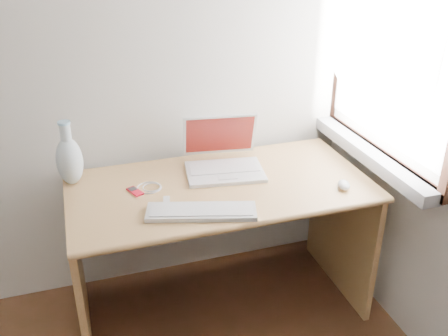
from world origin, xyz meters
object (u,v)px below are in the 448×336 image
object	(u,v)px
vase	(69,159)
desk	(215,214)
laptop	(222,159)
external_keyboard	(201,211)

from	to	relation	value
vase	desk	bearing A→B (deg)	-11.50
laptop	vase	distance (m)	0.70
laptop	vase	bearing A→B (deg)	-177.24
desk	external_keyboard	size ratio (longest dim) A/B	2.91
desk	vase	world-z (taller)	vase
external_keyboard	desk	bearing A→B (deg)	80.25
laptop	external_keyboard	distance (m)	0.42
laptop	desk	bearing A→B (deg)	-123.59
desk	external_keyboard	distance (m)	0.40
desk	external_keyboard	bearing A→B (deg)	-116.02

